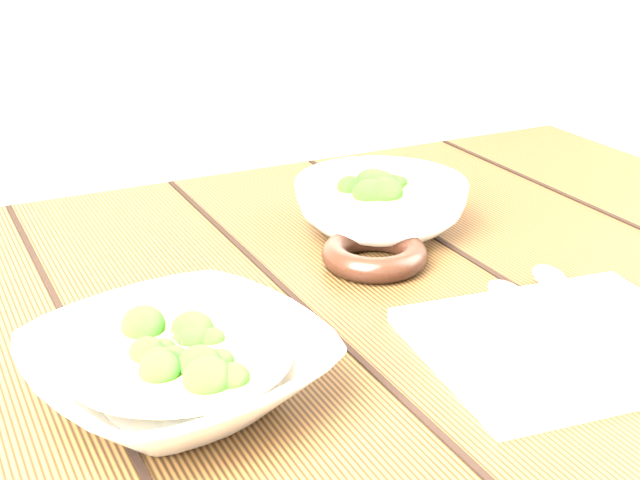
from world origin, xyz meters
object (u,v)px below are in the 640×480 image
soup_bowl_front (178,367)px  soup_bowl_back (381,205)px  trivet (374,254)px  napkin (564,343)px  table (323,412)px

soup_bowl_front → soup_bowl_back: (0.30, 0.23, 0.00)m
soup_bowl_front → soup_bowl_back: size_ratio=1.17×
trivet → napkin: trivet is taller
table → soup_bowl_front: soup_bowl_front is taller
soup_bowl_front → soup_bowl_back: soup_bowl_back is taller
soup_bowl_front → napkin: 0.32m
soup_bowl_front → trivet: bearing=30.7°
soup_bowl_front → soup_bowl_back: bearing=36.8°
table → trivet: (0.08, 0.05, 0.13)m
soup_bowl_back → trivet: 0.10m
napkin → soup_bowl_back: bearing=97.7°
table → soup_bowl_front: 0.25m
table → trivet: trivet is taller
napkin → trivet: bearing=111.3°
napkin → table: bearing=136.3°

